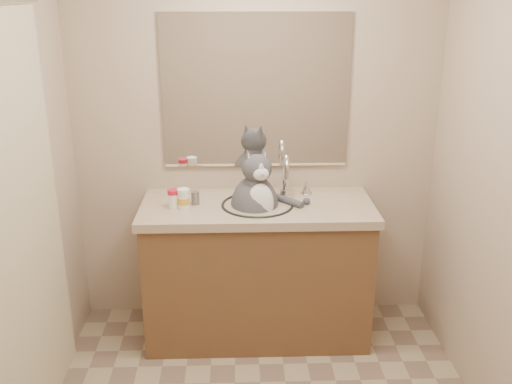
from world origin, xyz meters
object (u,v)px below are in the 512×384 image
at_px(pill_bottle_redcap, 173,199).
at_px(pill_bottle_orange, 184,199).
at_px(cat, 256,202).
at_px(grey_canister, 195,198).

relative_size(pill_bottle_redcap, pill_bottle_orange, 0.93).
relative_size(cat, pill_bottle_orange, 4.70).
distance_m(pill_bottle_orange, grey_canister, 0.09).
bearing_deg(cat, pill_bottle_orange, 168.96).
bearing_deg(pill_bottle_redcap, pill_bottle_orange, -10.71).
bearing_deg(pill_bottle_orange, cat, 5.99).
xyz_separation_m(cat, grey_canister, (-0.35, 0.03, 0.02)).
bearing_deg(cat, pill_bottle_redcap, 166.89).
height_order(cat, pill_bottle_orange, cat).
bearing_deg(pill_bottle_redcap, grey_canister, 25.76).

